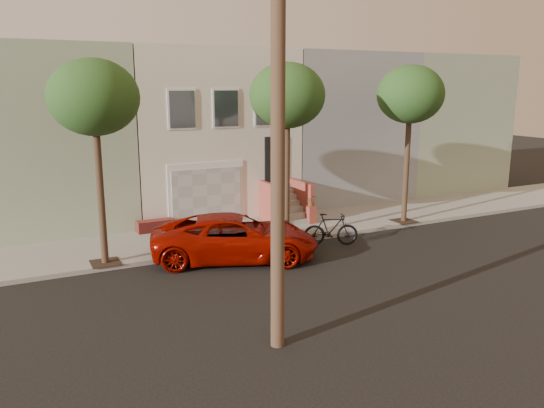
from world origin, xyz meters
name	(u,v)px	position (x,y,z in m)	size (l,w,h in m)	color
ground	(318,279)	(0.00, 0.00, 0.00)	(90.00, 90.00, 0.00)	black
sidewalk	(246,233)	(0.00, 5.35, 0.07)	(40.00, 3.70, 0.15)	gray
house_row	(195,129)	(0.00, 11.19, 3.64)	(33.10, 11.70, 7.00)	beige
tree_left	(94,99)	(-5.50, 3.90, 5.26)	(2.70, 2.57, 6.30)	#2D2116
tree_mid	(287,97)	(1.00, 3.90, 5.26)	(2.70, 2.57, 6.30)	#2D2116
tree_right	(410,95)	(6.50, 3.90, 5.26)	(2.70, 2.57, 6.30)	#2D2116
pickup_truck	(235,237)	(-1.50, 2.78, 0.75)	(2.50, 5.42, 1.51)	#910A01
motorcycle	(331,229)	(2.19, 2.74, 0.59)	(0.55, 1.96, 1.18)	black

